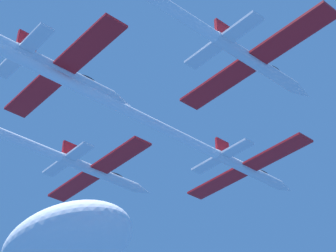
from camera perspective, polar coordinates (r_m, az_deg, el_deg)
name	(u,v)px	position (r m, az deg, el deg)	size (l,w,h in m)	color
jet_lead	(144,119)	(58.69, -2.35, 0.71)	(17.05, 54.01, 2.82)	white
cloud_wispy	(64,245)	(95.62, -9.99, -11.22)	(28.45, 15.65, 9.96)	white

